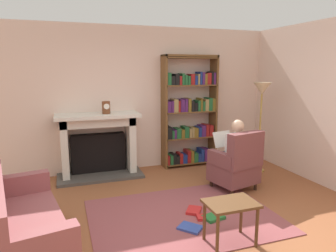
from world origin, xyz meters
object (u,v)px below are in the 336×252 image
Objects in this scene: armchair_reading at (237,164)px; bookshelf at (190,113)px; fireplace at (98,143)px; seated_reader at (232,151)px; side_table at (231,209)px; mantel_clock at (106,107)px; floor_lamp at (262,96)px; sofa_floral at (20,228)px.

bookshelf is at bearing -95.76° from armchair_reading.
fireplace is 0.68× the size of bookshelf.
bookshelf reaches higher than seated_reader.
bookshelf is at bearing 75.92° from side_table.
floor_lamp reaches higher than mantel_clock.
bookshelf reaches higher than sofa_floral.
floor_lamp is (0.91, 0.55, 0.80)m from seated_reader.
side_table is 2.86m from floor_lamp.
bookshelf is 1.91× the size of seated_reader.
side_table is at bearing 42.65° from armchair_reading.
armchair_reading is 0.54× the size of sofa_floral.
fireplace is 2.36m from seated_reader.
armchair_reading is 1.61m from side_table.
bookshelf is at bearing -96.25° from seated_reader.
side_table is (-0.87, -1.45, -0.21)m from seated_reader.
mantel_clock is 0.19× the size of seated_reader.
bookshelf is (1.80, 0.03, 0.46)m from fireplace.
mantel_clock reaches higher than fireplace.
bookshelf is 2.25× the size of armchair_reading.
sofa_floral is (-1.05, -2.28, -0.28)m from fireplace.
seated_reader is at bearing -82.96° from sofa_floral.
seated_reader is at bearing -90.00° from armchair_reading.
armchair_reading is (1.99, -1.42, -0.18)m from fireplace.
side_table is (-0.70, -2.79, -0.65)m from bookshelf.
mantel_clock is 0.12× the size of sofa_floral.
mantel_clock is at bearing -34.61° from fireplace.
mantel_clock reaches higher than seated_reader.
fireplace is at bearing 111.65° from side_table.
side_table is (1.09, -2.76, -0.19)m from fireplace.
mantel_clock is 2.42m from armchair_reading.
fireplace is 0.68m from mantel_clock.
fireplace is at bearing -47.12° from seated_reader.
side_table is (-0.90, -1.33, -0.01)m from armchair_reading.
sofa_floral is at bearing 2.22° from armchair_reading.
bookshelf reaches higher than side_table.
mantel_clock is 0.22× the size of armchair_reading.
floor_lamp is (2.73, -0.65, 0.17)m from mantel_clock.
floor_lamp is at bearing -156.38° from armchair_reading.
seated_reader is 0.68× the size of floor_lamp.
armchair_reading reaches higher than side_table.
seated_reader reaches higher than sofa_floral.
floor_lamp is at bearing 48.35° from side_table.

